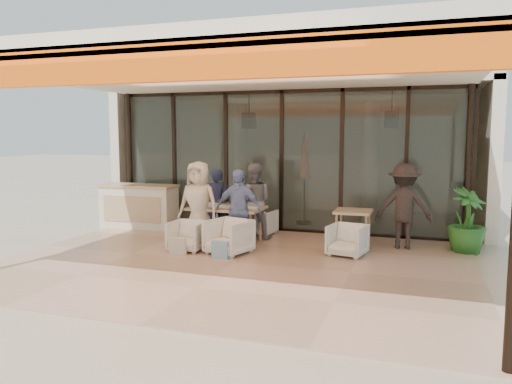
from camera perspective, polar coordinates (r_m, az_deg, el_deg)
ground at (r=8.72m, az=-2.55°, el=-8.17°), size 70.00×70.00×0.00m
terrace_floor at (r=8.71m, az=-2.55°, el=-8.14°), size 8.00×6.00×0.01m
terrace_structure at (r=8.24m, az=-3.35°, el=13.76°), size 8.00×6.00×3.40m
glass_storefront at (r=11.29m, az=2.94°, el=3.48°), size 8.08×0.10×3.20m
interior_block at (r=13.51m, az=5.68°, el=6.67°), size 9.05×3.62×3.52m
host_counter at (r=12.09m, az=-13.26°, el=-1.57°), size 1.85×0.65×1.04m
dining_table at (r=10.23m, az=-3.40°, el=-2.02°), size 1.50×0.90×0.93m
chair_far_left at (r=11.30m, az=-3.52°, el=-3.01°), size 0.72×0.69×0.66m
chair_far_right at (r=11.02m, az=0.53°, el=-3.32°), size 0.68×0.65×0.63m
chair_near_left at (r=9.60m, az=-7.83°, el=-4.85°), size 0.63×0.59×0.65m
chair_near_right at (r=9.25m, az=-3.15°, el=-4.96°), size 0.88×0.85×0.73m
diner_navy at (r=10.78m, az=-4.54°, el=-1.27°), size 0.63×0.53×1.49m
diner_grey at (r=10.47m, az=-0.32°, el=-1.11°), size 0.92×0.80×1.62m
diner_cream at (r=9.95m, az=-6.59°, el=-1.36°), size 0.84×0.55×1.69m
diner_periwinkle at (r=9.64m, az=-2.06°, el=-1.98°), size 0.92×0.40×1.56m
tote_bag_cream at (r=9.28m, az=-8.92°, el=-6.23°), size 0.30×0.10×0.34m
tote_bag_blue at (r=8.93m, az=-4.11°, el=-6.69°), size 0.30×0.10×0.34m
side_table at (r=9.95m, az=11.06°, el=-2.66°), size 0.70×0.70×0.74m
side_chair at (r=9.28m, az=10.39°, el=-5.28°), size 0.73×0.70×0.65m
standing_woman at (r=10.00m, az=16.54°, el=-1.63°), size 1.12×0.70×1.67m
potted_palm at (r=10.13m, az=22.97°, el=-3.03°), size 0.97×0.97×1.23m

